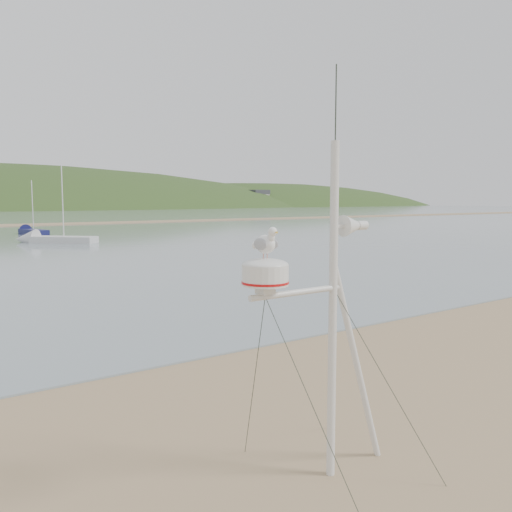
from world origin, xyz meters
TOP-DOWN VIEW (x-y plane):
  - ground at (0.00, 0.00)m, footprint 560.00×560.00m
  - mast_rig at (1.72, -1.14)m, footprint 2.17×2.31m
  - sailboat_blue_far at (10.40, 49.99)m, footprint 2.09×5.70m
  - sailboat_white_near at (8.73, 38.07)m, footprint 5.77×5.74m

SIDE VIEW (x-z plane):
  - ground at x=0.00m, z-range 0.00..0.00m
  - sailboat_white_near at x=8.73m, z-range -2.96..3.56m
  - sailboat_blue_far at x=10.40m, z-range -2.49..3.10m
  - mast_rig at x=1.72m, z-range -1.26..3.63m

